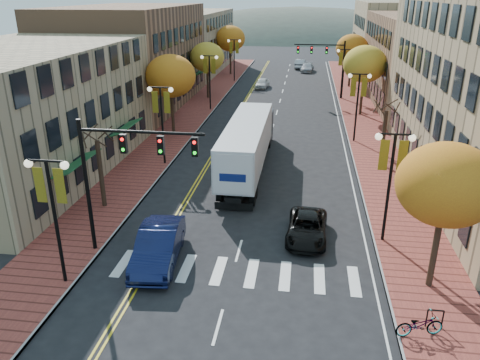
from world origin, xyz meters
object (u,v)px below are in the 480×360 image
(navy_sedan, at_px, (158,246))
(semi_truck, at_px, (249,140))
(bicycle, at_px, (420,325))
(black_suv, at_px, (307,228))

(navy_sedan, bearing_deg, semi_truck, 72.68)
(bicycle, bearing_deg, navy_sedan, 56.68)
(semi_truck, relative_size, navy_sedan, 2.91)
(navy_sedan, bearing_deg, bicycle, -24.50)
(black_suv, bearing_deg, semi_truck, 116.14)
(navy_sedan, bearing_deg, black_suv, 19.84)
(black_suv, distance_m, bicycle, 8.58)
(bicycle, bearing_deg, black_suv, 15.95)
(navy_sedan, height_order, bicycle, navy_sedan)
(navy_sedan, distance_m, black_suv, 8.02)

